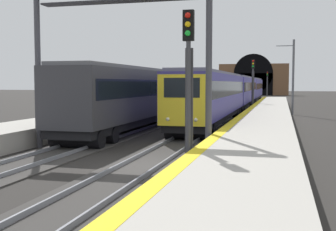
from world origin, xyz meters
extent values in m
plane|color=#282623|center=(0.00, 0.00, 0.00)|extent=(320.00, 320.00, 0.00)
cube|color=#ADA89E|center=(0.00, -3.88, 0.47)|extent=(112.00, 3.54, 0.94)
cube|color=yellow|center=(0.00, -2.36, 0.94)|extent=(112.00, 0.50, 0.01)
cube|color=#383533|center=(0.00, 0.00, 0.03)|extent=(160.00, 2.71, 0.06)
cube|color=gray|center=(0.00, 0.72, 0.14)|extent=(160.00, 0.07, 0.15)
cube|color=gray|center=(0.00, -0.72, 0.14)|extent=(160.00, 0.07, 0.15)
cube|color=#383533|center=(0.00, 4.56, 0.03)|extent=(160.00, 2.97, 0.06)
cube|color=gray|center=(0.00, 5.27, 0.14)|extent=(160.00, 0.07, 0.15)
cube|color=gray|center=(0.00, 3.84, 0.14)|extent=(160.00, 0.07, 0.15)
cube|color=navy|center=(16.92, 0.00, 2.35)|extent=(20.74, 2.74, 2.85)
cube|color=black|center=(16.92, 0.00, 2.76)|extent=(19.91, 2.77, 1.02)
cube|color=slate|center=(16.92, 0.00, 3.87)|extent=(20.12, 2.33, 0.20)
cube|color=black|center=(16.92, 0.00, 0.74)|extent=(20.32, 2.41, 0.49)
cylinder|color=black|center=(7.97, -0.01, 0.44)|extent=(0.88, 2.50, 0.87)
cylinder|color=black|center=(9.77, -0.01, 0.44)|extent=(0.88, 2.50, 0.87)
cylinder|color=black|center=(24.07, 0.01, 0.44)|extent=(0.88, 2.50, 0.87)
cylinder|color=black|center=(25.87, 0.01, 0.44)|extent=(0.88, 2.50, 0.87)
cube|color=yellow|center=(6.51, -0.01, 2.26)|extent=(0.12, 2.60, 2.68)
cube|color=black|center=(6.46, -0.01, 2.91)|extent=(0.04, 1.90, 1.02)
sphere|color=#F2EACC|center=(6.46, -0.76, 1.27)|extent=(0.20, 0.20, 0.20)
sphere|color=#F2EACC|center=(6.45, 0.73, 1.27)|extent=(0.20, 0.20, 0.20)
cube|color=navy|center=(38.11, 0.00, 2.35)|extent=(20.74, 2.74, 2.85)
cube|color=black|center=(38.11, 0.00, 2.75)|extent=(19.91, 2.77, 0.95)
cube|color=slate|center=(38.11, 0.00, 3.87)|extent=(20.12, 2.33, 0.20)
cube|color=black|center=(38.11, 0.00, 0.74)|extent=(20.32, 2.41, 0.49)
cylinder|color=black|center=(29.24, -0.01, 0.44)|extent=(0.88, 2.50, 0.87)
cylinder|color=black|center=(31.04, -0.01, 0.44)|extent=(0.88, 2.50, 0.87)
cylinder|color=black|center=(45.18, 0.01, 0.44)|extent=(0.88, 2.50, 0.87)
cylinder|color=black|center=(46.98, 0.01, 0.44)|extent=(0.88, 2.50, 0.87)
cube|color=navy|center=(59.30, 0.00, 2.35)|extent=(20.74, 2.74, 2.85)
cube|color=black|center=(59.30, 0.00, 2.62)|extent=(19.91, 2.77, 0.90)
cube|color=slate|center=(59.30, 0.00, 3.87)|extent=(20.12, 2.33, 0.20)
cube|color=black|center=(59.30, 0.00, 0.74)|extent=(20.32, 2.41, 0.49)
cylinder|color=black|center=(50.05, -0.01, 0.44)|extent=(0.88, 2.50, 0.87)
cylinder|color=black|center=(51.85, -0.01, 0.44)|extent=(0.88, 2.50, 0.87)
cylinder|color=black|center=(66.74, 0.01, 0.44)|extent=(0.88, 2.50, 0.87)
cylinder|color=black|center=(68.54, 0.01, 0.44)|extent=(0.88, 2.50, 0.87)
cube|color=#333338|center=(11.74, 4.56, 2.47)|extent=(18.72, 2.94, 3.00)
cube|color=black|center=(11.74, 4.56, 2.85)|extent=(17.97, 2.97, 1.01)
cube|color=slate|center=(11.74, 4.56, 4.06)|extent=(18.16, 2.50, 0.20)
cube|color=black|center=(11.74, 4.56, 0.78)|extent=(18.35, 2.59, 0.51)
cylinder|color=black|center=(19.85, 4.58, 0.46)|extent=(0.93, 2.65, 0.92)
cylinder|color=black|center=(18.05, 4.58, 0.46)|extent=(0.93, 2.65, 0.92)
cylinder|color=black|center=(5.44, 4.53, 0.46)|extent=(0.93, 2.65, 0.92)
cylinder|color=black|center=(3.64, 4.53, 0.46)|extent=(0.93, 2.65, 0.92)
cube|color=yellow|center=(21.14, 4.59, 2.29)|extent=(0.13, 2.76, 2.64)
cube|color=black|center=(21.19, 4.59, 3.06)|extent=(0.05, 2.01, 1.08)
sphere|color=#F2EACC|center=(21.20, 5.38, 1.32)|extent=(0.20, 0.20, 0.20)
sphere|color=#F2EACC|center=(21.20, 3.80, 1.32)|extent=(0.20, 0.20, 0.20)
cube|color=#333338|center=(31.15, 4.56, 2.47)|extent=(18.72, 2.94, 3.00)
cube|color=black|center=(31.15, 4.56, 2.77)|extent=(17.97, 2.97, 0.97)
cube|color=slate|center=(31.15, 4.56, 4.06)|extent=(18.16, 2.50, 0.20)
cube|color=black|center=(31.15, 4.56, 0.78)|extent=(18.35, 2.59, 0.51)
cylinder|color=black|center=(39.55, 4.58, 0.46)|extent=(0.93, 2.65, 0.92)
cylinder|color=black|center=(37.75, 4.58, 0.46)|extent=(0.93, 2.65, 0.92)
cylinder|color=black|center=(24.55, 4.53, 0.46)|extent=(0.93, 2.65, 0.92)
cylinder|color=black|center=(22.75, 4.53, 0.46)|extent=(0.93, 2.65, 0.92)
cylinder|color=#38383D|center=(-0.58, -1.87, 2.30)|extent=(0.16, 0.16, 4.60)
cube|color=black|center=(-0.58, -1.87, 5.12)|extent=(0.20, 0.38, 1.05)
cube|color=#38383D|center=(-0.44, -1.87, 2.30)|extent=(0.04, 0.28, 4.14)
sphere|color=red|center=(-0.71, -1.87, 5.45)|extent=(0.20, 0.20, 0.20)
sphere|color=yellow|center=(-0.71, -1.87, 5.15)|extent=(0.20, 0.20, 0.20)
sphere|color=green|center=(-0.71, -1.87, 4.85)|extent=(0.20, 0.20, 0.20)
cylinder|color=#38383D|center=(33.51, -1.87, 2.37)|extent=(0.16, 0.16, 4.74)
cube|color=black|center=(33.51, -1.87, 5.27)|extent=(0.20, 0.38, 1.05)
cube|color=#38383D|center=(33.65, -1.87, 2.37)|extent=(0.04, 0.28, 4.27)
sphere|color=red|center=(33.38, -1.87, 5.59)|extent=(0.20, 0.20, 0.20)
sphere|color=yellow|center=(33.38, -1.87, 5.29)|extent=(0.20, 0.20, 0.20)
sphere|color=green|center=(33.38, -1.87, 4.99)|extent=(0.20, 0.20, 0.20)
cylinder|color=#38383D|center=(81.00, -1.87, 2.32)|extent=(0.16, 0.16, 4.64)
cube|color=black|center=(81.00, -1.87, 5.16)|extent=(0.20, 0.38, 1.05)
cube|color=#38383D|center=(81.14, -1.87, 2.32)|extent=(0.04, 0.28, 4.17)
sphere|color=red|center=(80.87, -1.87, 5.49)|extent=(0.20, 0.20, 0.20)
sphere|color=yellow|center=(80.87, -1.87, 5.19)|extent=(0.20, 0.20, 0.20)
sphere|color=green|center=(80.87, -1.87, 4.89)|extent=(0.20, 0.20, 0.20)
cylinder|color=#3F3F47|center=(3.49, 6.46, 3.66)|extent=(0.28, 0.28, 7.32)
cylinder|color=#3F3F47|center=(3.49, -1.91, 3.66)|extent=(0.28, 0.28, 7.32)
cube|color=#2D2D33|center=(3.49, 2.28, 6.87)|extent=(0.70, 7.54, 0.08)
cube|color=brown|center=(99.84, 2.28, 4.06)|extent=(2.52, 17.86, 8.13)
cube|color=black|center=(98.53, 2.28, 2.84)|extent=(0.12, 10.00, 5.69)
cylinder|color=black|center=(98.53, 2.28, 5.69)|extent=(0.12, 10.00, 10.00)
cylinder|color=#595B60|center=(29.32, -6.05, 3.71)|extent=(0.22, 0.22, 7.43)
cylinder|color=#595B60|center=(29.32, -5.21, 6.83)|extent=(0.08, 1.68, 0.08)
camera|label=1|loc=(-15.22, -5.01, 3.16)|focal=46.12mm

